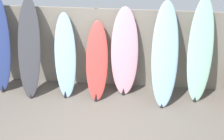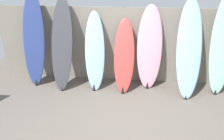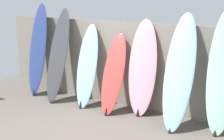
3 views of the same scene
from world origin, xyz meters
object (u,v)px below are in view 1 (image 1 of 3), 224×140
(surfboard_red_3, at_px, (97,62))
(surfboard_seafoam_6, at_px, (200,52))
(surfboard_pink_4, at_px, (125,53))
(surfboard_skyblue_5, at_px, (165,56))
(surfboard_charcoal_1, at_px, (29,50))
(surfboard_skyblue_2, at_px, (65,57))

(surfboard_red_3, relative_size, surfboard_seafoam_6, 0.74)
(surfboard_pink_4, relative_size, surfboard_skyblue_5, 0.92)
(surfboard_charcoal_1, distance_m, surfboard_pink_4, 1.98)
(surfboard_red_3, distance_m, surfboard_pink_4, 0.60)
(surfboard_charcoal_1, distance_m, surfboard_seafoam_6, 3.48)
(surfboard_red_3, bearing_deg, surfboard_skyblue_2, 176.23)
(surfboard_skyblue_2, bearing_deg, surfboard_skyblue_5, -2.44)
(surfboard_charcoal_1, bearing_deg, surfboard_skyblue_5, -0.45)
(surfboard_charcoal_1, bearing_deg, surfboard_red_3, 0.86)
(surfboard_red_3, bearing_deg, surfboard_seafoam_6, 2.42)
(surfboard_red_3, height_order, surfboard_pink_4, surfboard_pink_4)
(surfboard_red_3, bearing_deg, surfboard_charcoal_1, -179.14)
(surfboard_red_3, xyz_separation_m, surfboard_seafoam_6, (2.08, 0.09, 0.28))
(surfboard_red_3, xyz_separation_m, surfboard_skyblue_5, (1.37, -0.04, 0.24))
(surfboard_charcoal_1, distance_m, surfboard_red_3, 1.42)
(surfboard_skyblue_2, height_order, surfboard_pink_4, surfboard_pink_4)
(surfboard_skyblue_2, distance_m, surfboard_skyblue_5, 2.05)
(surfboard_pink_4, bearing_deg, surfboard_skyblue_5, -14.55)
(surfboard_charcoal_1, xyz_separation_m, surfboard_pink_4, (1.96, 0.19, -0.08))
(surfboard_skyblue_5, bearing_deg, surfboard_seafoam_6, 10.52)
(surfboard_charcoal_1, xyz_separation_m, surfboard_skyblue_5, (2.78, -0.02, 0.01))
(surfboard_skyblue_5, bearing_deg, surfboard_charcoal_1, 179.55)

